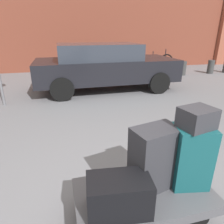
{
  "coord_description": "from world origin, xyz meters",
  "views": [
    {
      "loc": [
        -0.68,
        -1.39,
        1.76
      ],
      "look_at": [
        0.0,
        1.2,
        0.69
      ],
      "focal_mm": 32.48,
      "sensor_mm": 36.0,
      "label": 1
    }
  ],
  "objects_px": {
    "bicycle_leaning": "(156,61)",
    "bollard_kerb_near": "(150,70)",
    "suitcase_teal_rear_left": "(191,157)",
    "bollard_kerb_mid": "(183,68)",
    "luggage_cart": "(144,197)",
    "parked_car": "(104,66)",
    "bollard_kerb_far": "(211,67)",
    "duffel_bag_charcoal_topmost_pile": "(197,118)",
    "suitcase_charcoal_center": "(154,158)",
    "duffel_bag_black_front_left": "(119,195)"
  },
  "relations": [
    {
      "from": "bicycle_leaning",
      "to": "bollard_kerb_near",
      "type": "bearing_deg",
      "value": -123.55
    },
    {
      "from": "suitcase_teal_rear_left",
      "to": "bollard_kerb_mid",
      "type": "xyz_separation_m",
      "value": [
        4.02,
        6.3,
        -0.36
      ]
    },
    {
      "from": "luggage_cart",
      "to": "bollard_kerb_near",
      "type": "distance_m",
      "value": 6.96
    },
    {
      "from": "luggage_cart",
      "to": "bollard_kerb_mid",
      "type": "height_order",
      "value": "bollard_kerb_mid"
    },
    {
      "from": "suitcase_teal_rear_left",
      "to": "bollard_kerb_near",
      "type": "bearing_deg",
      "value": 79.49
    },
    {
      "from": "bollard_kerb_mid",
      "to": "parked_car",
      "type": "bearing_deg",
      "value": -159.47
    },
    {
      "from": "bollard_kerb_mid",
      "to": "bollard_kerb_far",
      "type": "height_order",
      "value": "same"
    },
    {
      "from": "bollard_kerb_near",
      "to": "bicycle_leaning",
      "type": "bearing_deg",
      "value": 56.45
    },
    {
      "from": "luggage_cart",
      "to": "suitcase_teal_rear_left",
      "type": "distance_m",
      "value": 0.6
    },
    {
      "from": "parked_car",
      "to": "bicycle_leaning",
      "type": "xyz_separation_m",
      "value": [
        3.33,
        3.06,
        -0.39
      ]
    },
    {
      "from": "duffel_bag_charcoal_topmost_pile",
      "to": "bollard_kerb_far",
      "type": "distance_m",
      "value": 8.35
    },
    {
      "from": "parked_car",
      "to": "bicycle_leaning",
      "type": "height_order",
      "value": "parked_car"
    },
    {
      "from": "bollard_kerb_far",
      "to": "suitcase_teal_rear_left",
      "type": "bearing_deg",
      "value": -130.77
    },
    {
      "from": "suitcase_charcoal_center",
      "to": "bollard_kerb_mid",
      "type": "xyz_separation_m",
      "value": [
        4.37,
        6.23,
        -0.36
      ]
    },
    {
      "from": "bollard_kerb_near",
      "to": "bollard_kerb_far",
      "type": "relative_size",
      "value": 1.0
    },
    {
      "from": "suitcase_teal_rear_left",
      "to": "bollard_kerb_mid",
      "type": "relative_size",
      "value": 1.06
    },
    {
      "from": "bicycle_leaning",
      "to": "bollard_kerb_mid",
      "type": "height_order",
      "value": "bicycle_leaning"
    },
    {
      "from": "duffel_bag_charcoal_topmost_pile",
      "to": "bollard_kerb_mid",
      "type": "bearing_deg",
      "value": 45.98
    },
    {
      "from": "luggage_cart",
      "to": "suitcase_teal_rear_left",
      "type": "xyz_separation_m",
      "value": [
        0.46,
        -0.0,
        0.38
      ]
    },
    {
      "from": "suitcase_charcoal_center",
      "to": "bollard_kerb_near",
      "type": "relative_size",
      "value": 1.06
    },
    {
      "from": "luggage_cart",
      "to": "duffel_bag_black_front_left",
      "type": "bearing_deg",
      "value": -153.42
    },
    {
      "from": "suitcase_charcoal_center",
      "to": "bollard_kerb_near",
      "type": "distance_m",
      "value": 6.86
    },
    {
      "from": "parked_car",
      "to": "duffel_bag_black_front_left",
      "type": "bearing_deg",
      "value": -101.49
    },
    {
      "from": "duffel_bag_black_front_left",
      "to": "duffel_bag_charcoal_topmost_pile",
      "type": "relative_size",
      "value": 1.79
    },
    {
      "from": "suitcase_teal_rear_left",
      "to": "bollard_kerb_far",
      "type": "xyz_separation_m",
      "value": [
        5.43,
        6.3,
        -0.36
      ]
    },
    {
      "from": "bicycle_leaning",
      "to": "suitcase_teal_rear_left",
      "type": "bearing_deg",
      "value": -114.33
    },
    {
      "from": "suitcase_teal_rear_left",
      "to": "bicycle_leaning",
      "type": "height_order",
      "value": "bicycle_leaning"
    },
    {
      "from": "duffel_bag_charcoal_topmost_pile",
      "to": "parked_car",
      "type": "bearing_deg",
      "value": 75.39
    },
    {
      "from": "suitcase_charcoal_center",
      "to": "duffel_bag_charcoal_topmost_pile",
      "type": "xyz_separation_m",
      "value": [
        0.34,
        -0.07,
        0.4
      ]
    },
    {
      "from": "suitcase_charcoal_center",
      "to": "bollard_kerb_mid",
      "type": "relative_size",
      "value": 1.06
    },
    {
      "from": "suitcase_teal_rear_left",
      "to": "duffel_bag_charcoal_topmost_pile",
      "type": "relative_size",
      "value": 2.12
    },
    {
      "from": "bollard_kerb_mid",
      "to": "duffel_bag_charcoal_topmost_pile",
      "type": "bearing_deg",
      "value": -122.57
    },
    {
      "from": "duffel_bag_black_front_left",
      "to": "bollard_kerb_near",
      "type": "bearing_deg",
      "value": 70.27
    },
    {
      "from": "suitcase_teal_rear_left",
      "to": "bicycle_leaning",
      "type": "distance_m",
      "value": 8.74
    },
    {
      "from": "luggage_cart",
      "to": "bollard_kerb_mid",
      "type": "distance_m",
      "value": 7.73
    },
    {
      "from": "suitcase_teal_rear_left",
      "to": "duffel_bag_black_front_left",
      "type": "relative_size",
      "value": 1.18
    },
    {
      "from": "bicycle_leaning",
      "to": "bollard_kerb_mid",
      "type": "distance_m",
      "value": 1.71
    },
    {
      "from": "bollard_kerb_near",
      "to": "bollard_kerb_far",
      "type": "distance_m",
      "value": 2.93
    },
    {
      "from": "parked_car",
      "to": "duffel_bag_charcoal_topmost_pile",
      "type": "bearing_deg",
      "value": -93.16
    },
    {
      "from": "luggage_cart",
      "to": "duffel_bag_charcoal_topmost_pile",
      "type": "distance_m",
      "value": 0.91
    },
    {
      "from": "suitcase_charcoal_center",
      "to": "parked_car",
      "type": "xyz_separation_m",
      "value": [
        0.61,
        4.82,
        0.11
      ]
    },
    {
      "from": "bicycle_leaning",
      "to": "bollard_kerb_far",
      "type": "bearing_deg",
      "value": -42.13
    },
    {
      "from": "suitcase_teal_rear_left",
      "to": "parked_car",
      "type": "height_order",
      "value": "parked_car"
    },
    {
      "from": "bollard_kerb_mid",
      "to": "bollard_kerb_far",
      "type": "relative_size",
      "value": 1.0
    },
    {
      "from": "luggage_cart",
      "to": "parked_car",
      "type": "bearing_deg",
      "value": 81.54
    },
    {
      "from": "duffel_bag_charcoal_topmost_pile",
      "to": "bollard_kerb_mid",
      "type": "height_order",
      "value": "duffel_bag_charcoal_topmost_pile"
    },
    {
      "from": "duffel_bag_black_front_left",
      "to": "bollard_kerb_far",
      "type": "relative_size",
      "value": 0.89
    },
    {
      "from": "bollard_kerb_mid",
      "to": "bollard_kerb_far",
      "type": "bearing_deg",
      "value": 0.0
    },
    {
      "from": "parked_car",
      "to": "bollard_kerb_far",
      "type": "bearing_deg",
      "value": 15.24
    },
    {
      "from": "luggage_cart",
      "to": "bollard_kerb_near",
      "type": "xyz_separation_m",
      "value": [
        2.96,
        6.3,
        0.02
      ]
    }
  ]
}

